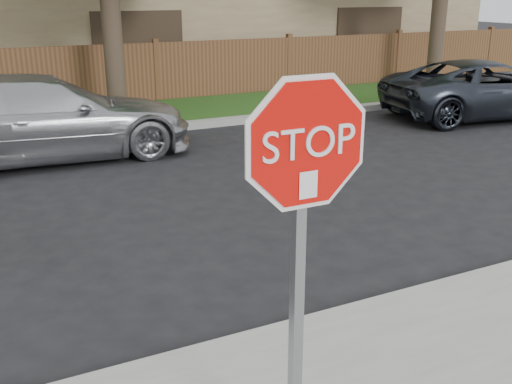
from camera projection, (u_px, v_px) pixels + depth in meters
ground at (110, 378)px, 4.73m from camera, size 90.00×90.00×0.00m
far_curb at (11, 143)px, 11.62m from camera, size 70.00×0.30×0.15m
grass_strip at (4, 127)px, 13.02m from camera, size 70.00×3.00×0.12m
stop_sign at (304, 200)px, 3.24m from camera, size 1.01×0.13×2.55m
sedan_right at (44, 118)px, 10.59m from camera, size 5.23×2.17×1.51m
sedan_far_right at (486, 89)px, 14.15m from camera, size 5.16×2.98×1.35m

